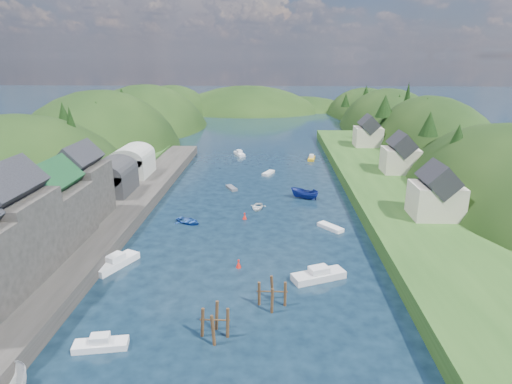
{
  "coord_description": "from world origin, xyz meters",
  "views": [
    {
      "loc": [
        2.69,
        -39.19,
        25.45
      ],
      "look_at": [
        0.0,
        28.0,
        4.0
      ],
      "focal_mm": 30.0,
      "sensor_mm": 36.0,
      "label": 1
    }
  ],
  "objects_px": {
    "piling_cluster_far": "(272,296)",
    "channel_buoy_near": "(239,264)",
    "piling_cluster_near": "(215,325)",
    "channel_buoy_far": "(245,216)"
  },
  "relations": [
    {
      "from": "piling_cluster_far",
      "to": "channel_buoy_near",
      "type": "xyz_separation_m",
      "value": [
        -4.25,
        8.36,
        -0.62
      ]
    },
    {
      "from": "piling_cluster_far",
      "to": "channel_buoy_near",
      "type": "bearing_deg",
      "value": 116.97
    },
    {
      "from": "piling_cluster_far",
      "to": "channel_buoy_near",
      "type": "height_order",
      "value": "piling_cluster_far"
    },
    {
      "from": "channel_buoy_far",
      "to": "piling_cluster_far",
      "type": "bearing_deg",
      "value": -79.67
    },
    {
      "from": "piling_cluster_far",
      "to": "channel_buoy_far",
      "type": "height_order",
      "value": "piling_cluster_far"
    },
    {
      "from": "piling_cluster_near",
      "to": "channel_buoy_near",
      "type": "relative_size",
      "value": 3.3
    },
    {
      "from": "piling_cluster_near",
      "to": "channel_buoy_far",
      "type": "distance_m",
      "value": 30.73
    },
    {
      "from": "piling_cluster_near",
      "to": "channel_buoy_near",
      "type": "xyz_separation_m",
      "value": [
        1.11,
        13.94,
        -0.77
      ]
    },
    {
      "from": "channel_buoy_near",
      "to": "channel_buoy_far",
      "type": "bearing_deg",
      "value": 91.11
    },
    {
      "from": "piling_cluster_near",
      "to": "channel_buoy_far",
      "type": "relative_size",
      "value": 3.3
    }
  ]
}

